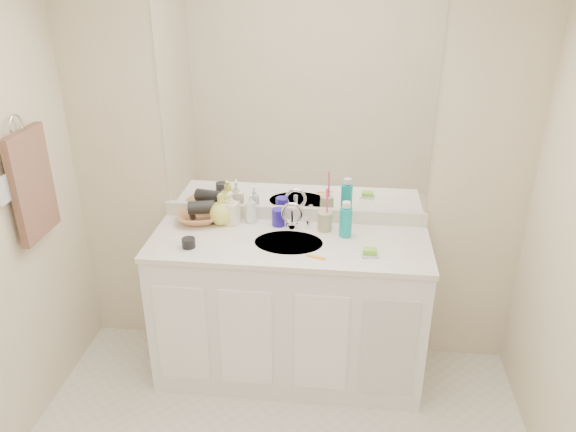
{
  "coord_description": "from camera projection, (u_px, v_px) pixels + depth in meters",
  "views": [
    {
      "loc": [
        0.29,
        -1.64,
        2.29
      ],
      "look_at": [
        0.0,
        0.97,
        1.05
      ],
      "focal_mm": 35.0,
      "sensor_mm": 36.0,
      "label": 1
    }
  ],
  "objects": [
    {
      "name": "mouthwash_bottle",
      "position": [
        346.0,
        222.0,
        3.04
      ],
      "size": [
        0.08,
        0.08,
        0.16
      ],
      "primitive_type": "cylinder",
      "rotation": [
        0.0,
        0.0,
        -0.21
      ],
      "color": "#0DA1A3",
      "rests_on": "countertop"
    },
    {
      "name": "toothbrush",
      "position": [
        327.0,
        206.0,
        3.08
      ],
      "size": [
        0.02,
        0.04,
        0.22
      ],
      "primitive_type": "cylinder",
      "rotation": [
        0.14,
        0.0,
        -0.2
      ],
      "color": "#F64070",
      "rests_on": "tan_cup"
    },
    {
      "name": "orange_comb",
      "position": [
        316.0,
        257.0,
        2.86
      ],
      "size": [
        0.1,
        0.05,
        0.0
      ],
      "primitive_type": "cube",
      "rotation": [
        0.0,
        0.0,
        -0.31
      ],
      "color": "#FD9F1A",
      "rests_on": "countertop"
    },
    {
      "name": "blue_mug",
      "position": [
        278.0,
        217.0,
        3.18
      ],
      "size": [
        0.1,
        0.1,
        0.1
      ],
      "primitive_type": "cylinder",
      "rotation": [
        0.0,
        0.0,
        -0.4
      ],
      "color": "#26179F",
      "rests_on": "countertop"
    },
    {
      "name": "towel_ring",
      "position": [
        16.0,
        125.0,
        2.64
      ],
      "size": [
        0.01,
        0.11,
        0.11
      ],
      "primitive_type": "torus",
      "rotation": [
        0.0,
        1.57,
        0.0
      ],
      "color": "silver",
      "rests_on": "wall_left"
    },
    {
      "name": "wall_back",
      "position": [
        294.0,
        167.0,
        3.14
      ],
      "size": [
        2.6,
        0.02,
        2.4
      ],
      "primitive_type": "cube",
      "color": "beige",
      "rests_on": "floor"
    },
    {
      "name": "mirror",
      "position": [
        295.0,
        104.0,
        2.98
      ],
      "size": [
        1.48,
        0.01,
        1.2
      ],
      "primitive_type": "cube",
      "color": "white",
      "rests_on": "wall_back"
    },
    {
      "name": "countertop",
      "position": [
        289.0,
        243.0,
        3.03
      ],
      "size": [
        1.52,
        0.57,
        0.03
      ],
      "primitive_type": "cube",
      "color": "white",
      "rests_on": "vanity_cabinet"
    },
    {
      "name": "soap_bottle_white",
      "position": [
        251.0,
        209.0,
        3.2
      ],
      "size": [
        0.08,
        0.08,
        0.17
      ],
      "primitive_type": "imported",
      "rotation": [
        0.0,
        0.0,
        -0.32
      ],
      "color": "white",
      "rests_on": "countertop"
    },
    {
      "name": "hand_towel",
      "position": [
        32.0,
        185.0,
        2.77
      ],
      "size": [
        0.04,
        0.32,
        0.55
      ],
      "primitive_type": "cube",
      "color": "brown",
      "rests_on": "towel_ring"
    },
    {
      "name": "faucet",
      "position": [
        292.0,
        219.0,
        3.15
      ],
      "size": [
        0.02,
        0.02,
        0.11
      ],
      "primitive_type": "cylinder",
      "color": "silver",
      "rests_on": "countertop"
    },
    {
      "name": "dark_jar",
      "position": [
        189.0,
        243.0,
        2.95
      ],
      "size": [
        0.09,
        0.09,
        0.05
      ],
      "primitive_type": "cylinder",
      "rotation": [
        0.0,
        0.0,
        -0.32
      ],
      "color": "black",
      "rests_on": "countertop"
    },
    {
      "name": "soap_bottle_cream",
      "position": [
        231.0,
        208.0,
        3.18
      ],
      "size": [
        0.1,
        0.1,
        0.19
      ],
      "primitive_type": "imported",
      "rotation": [
        0.0,
        0.0,
        -0.21
      ],
      "color": "#FFF6CF",
      "rests_on": "countertop"
    },
    {
      "name": "backsplash",
      "position": [
        294.0,
        214.0,
        3.24
      ],
      "size": [
        1.52,
        0.03,
        0.08
      ],
      "primitive_type": "cube",
      "color": "silver",
      "rests_on": "countertop"
    },
    {
      "name": "hair_dryer",
      "position": [
        201.0,
        207.0,
        3.2
      ],
      "size": [
        0.16,
        0.11,
        0.08
      ],
      "primitive_type": "cylinder",
      "rotation": [
        0.0,
        1.57,
        0.21
      ],
      "color": "black",
      "rests_on": "wicker_basket"
    },
    {
      "name": "switch_plate",
      "position": [
        3.0,
        191.0,
        2.57
      ],
      "size": [
        0.01,
        0.08,
        0.13
      ],
      "primitive_type": "cube",
      "color": "silver",
      "rests_on": "wall_left"
    },
    {
      "name": "tan_cup",
      "position": [
        325.0,
        221.0,
        3.12
      ],
      "size": [
        0.1,
        0.1,
        0.11
      ],
      "primitive_type": "cylinder",
      "rotation": [
        0.0,
        0.0,
        0.25
      ],
      "color": "tan",
      "rests_on": "countertop"
    },
    {
      "name": "vanity_cabinet",
      "position": [
        289.0,
        311.0,
        3.22
      ],
      "size": [
        1.5,
        0.55,
        0.85
      ],
      "primitive_type": "cube",
      "color": "white",
      "rests_on": "floor"
    },
    {
      "name": "wicker_basket",
      "position": [
        199.0,
        217.0,
        3.23
      ],
      "size": [
        0.29,
        0.29,
        0.06
      ],
      "primitive_type": "imported",
      "rotation": [
        0.0,
        0.0,
        0.17
      ],
      "color": "#B67849",
      "rests_on": "countertop"
    },
    {
      "name": "soap_dish",
      "position": [
        370.0,
        254.0,
        2.88
      ],
      "size": [
        0.1,
        0.08,
        0.01
      ],
      "primitive_type": "cube",
      "rotation": [
        0.0,
        0.0,
        0.14
      ],
      "color": "silver",
      "rests_on": "countertop"
    },
    {
      "name": "sink_basin",
      "position": [
        289.0,
        244.0,
        3.01
      ],
      "size": [
        0.37,
        0.37,
        0.02
      ],
      "primitive_type": "cylinder",
      "color": "beige",
      "rests_on": "countertop"
    },
    {
      "name": "green_soap",
      "position": [
        370.0,
        251.0,
        2.87
      ],
      "size": [
        0.07,
        0.05,
        0.03
      ],
      "primitive_type": "cube",
      "rotation": [
        0.0,
        0.0,
        -0.03
      ],
      "color": "#78C931",
      "rests_on": "soap_dish"
    },
    {
      "name": "soap_bottle_yellow",
      "position": [
        222.0,
        209.0,
        3.18
      ],
      "size": [
        0.18,
        0.18,
        0.18
      ],
      "primitive_type": "imported",
      "rotation": [
        0.0,
        0.0,
        -0.3
      ],
      "color": "#E3E759",
      "rests_on": "countertop"
    }
  ]
}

